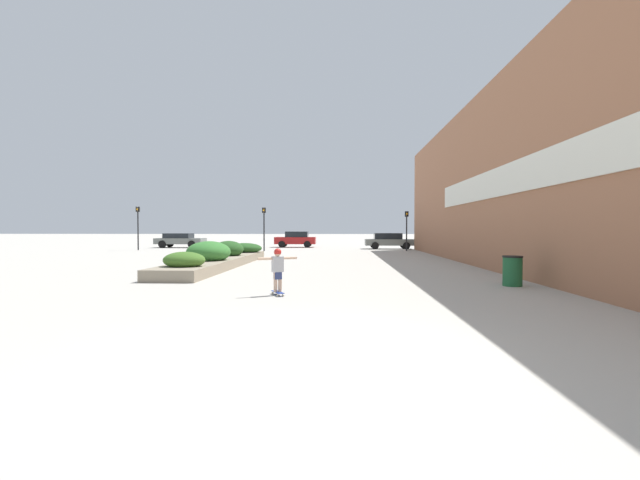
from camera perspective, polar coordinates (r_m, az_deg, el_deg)
name	(u,v)px	position (r m, az deg, el deg)	size (l,w,h in m)	color
ground_plane	(302,352)	(6.50, -2.35, -14.66)	(300.00, 300.00, 0.00)	#ADA89E
building_wall_right	(488,179)	(21.32, 21.49, 7.58)	(0.67, 35.99, 8.24)	#9E6647
planter_box	(221,257)	(21.40, -13.05, -2.17)	(2.11, 12.93, 1.27)	gray
skateboard	(278,293)	(11.80, -5.66, -7.01)	(0.46, 0.68, 0.09)	navy
skateboarder	(278,266)	(11.71, -5.67, -3.41)	(1.02, 0.56, 1.19)	tan
trash_bin	(512,271)	(14.88, 24.28, -3.77)	(0.61, 0.61, 0.96)	#1E5B33
car_leftmost	(296,239)	(42.42, -3.25, 0.13)	(4.00, 1.89, 1.56)	maroon
car_center_left	(389,241)	(39.36, 9.20, -0.07)	(4.45, 1.88, 1.44)	slate
car_center_right	(180,240)	(43.77, -18.17, 0.03)	(4.60, 2.04, 1.39)	slate
traffic_light_left	(264,221)	(35.59, -7.48, 2.47)	(0.28, 0.30, 3.59)	black
traffic_light_right	(407,224)	(36.09, 11.48, 2.14)	(0.28, 0.30, 3.28)	black
traffic_light_far_left	(138,221)	(39.69, -23.12, 2.37)	(0.28, 0.30, 3.72)	black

